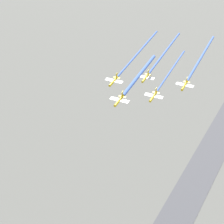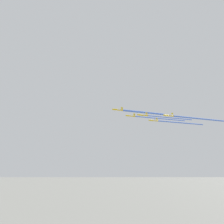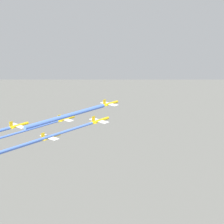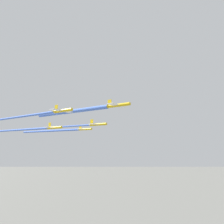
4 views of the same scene
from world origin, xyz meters
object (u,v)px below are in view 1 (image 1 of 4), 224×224
at_px(jet_0, 119,100).
at_px(jet_3, 185,85).
at_px(jet_2, 114,81).
at_px(jet_4, 146,77).
at_px(jet_1, 154,96).

xyz_separation_m(jet_0, jet_3, (-20.84, -27.98, -5.40)).
distance_m(jet_0, jet_2, 17.51).
relative_size(jet_2, jet_4, 1.00).
height_order(jet_0, jet_4, jet_0).
relative_size(jet_1, jet_2, 1.00).
relative_size(jet_3, jet_4, 1.00).
height_order(jet_1, jet_4, jet_1).
xyz_separation_m(jet_1, jet_3, (-10.42, -13.99, -0.88)).
bearing_deg(jet_1, jet_4, -59.53).
xyz_separation_m(jet_2, jet_3, (-28.01, -12.08, -3.89)).
distance_m(jet_2, jet_3, 30.75).
distance_m(jet_3, jet_4, 17.69).
height_order(jet_2, jet_4, jet_2).
bearing_deg(jet_0, jet_4, -90.00).
height_order(jet_2, jet_3, jet_2).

